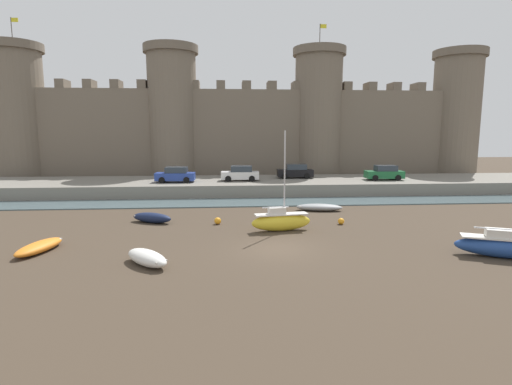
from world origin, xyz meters
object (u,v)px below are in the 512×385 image
rowboat_midflat_centre (147,257)px  rowboat_foreground_centre (319,207)px  sailboat_near_channel_left (508,246)px  rowboat_foreground_right (152,217)px  rowboat_midflat_right (39,247)px  mooring_buoy_near_shore (218,221)px  sailboat_foreground_left (281,221)px  car_quay_east (385,173)px  car_quay_west (240,174)px  car_quay_centre_east (295,171)px  car_quay_centre_west (176,175)px  mooring_buoy_near_channel (341,221)px

rowboat_midflat_centre → rowboat_foreground_centre: size_ratio=0.75×
sailboat_near_channel_left → rowboat_foreground_right: bearing=153.9°
rowboat_midflat_right → mooring_buoy_near_shore: rowboat_midflat_right is taller
rowboat_foreground_right → sailboat_foreground_left: size_ratio=0.50×
mooring_buoy_near_shore → car_quay_east: bearing=38.6°
sailboat_near_channel_left → car_quay_west: sailboat_near_channel_left is taller
rowboat_foreground_right → car_quay_east: (23.08, 13.68, 1.73)m
rowboat_foreground_right → sailboat_foreground_left: (9.12, -3.16, 0.32)m
rowboat_foreground_right → car_quay_west: 15.88m
rowboat_midflat_right → mooring_buoy_near_shore: bearing=31.6°
rowboat_midflat_centre → car_quay_centre_east: size_ratio=0.73×
car_quay_west → car_quay_centre_west: size_ratio=1.00×
mooring_buoy_near_shore → car_quay_west: car_quay_west is taller
mooring_buoy_near_shore → car_quay_east: size_ratio=0.12×
mooring_buoy_near_shore → mooring_buoy_near_channel: size_ratio=1.09×
rowboat_foreground_centre → mooring_buoy_near_channel: rowboat_foreground_centre is taller
rowboat_midflat_right → car_quay_west: car_quay_west is taller
sailboat_foreground_left → rowboat_foreground_centre: bearing=57.7°
mooring_buoy_near_shore → sailboat_foreground_left: bearing=-27.9°
rowboat_foreground_right → car_quay_centre_west: 13.53m
rowboat_midflat_right → sailboat_foreground_left: 14.55m
rowboat_foreground_centre → mooring_buoy_near_channel: (0.40, -5.08, -0.08)m
mooring_buoy_near_channel → sailboat_near_channel_left: bearing=-51.9°
rowboat_foreground_centre → car_quay_west: bearing=120.4°
rowboat_midflat_centre → car_quay_centre_east: bearing=65.0°
rowboat_foreground_centre → car_quay_east: (9.76, 10.21, 1.80)m
rowboat_foreground_centre → mooring_buoy_near_channel: 5.10m
mooring_buoy_near_channel → car_quay_west: (-6.66, 15.73, 1.89)m
rowboat_midflat_centre → rowboat_foreground_right: bearing=98.7°
rowboat_foreground_right → rowboat_foreground_centre: bearing=14.6°
rowboat_midflat_centre → sailboat_near_channel_left: sailboat_near_channel_left is taller
sailboat_near_channel_left → car_quay_centre_east: bearing=104.4°
sailboat_foreground_left → car_quay_centre_east: bearing=77.3°
rowboat_midflat_centre → rowboat_midflat_right: bearing=157.0°
rowboat_midflat_centre → rowboat_foreground_right: (-1.47, 9.62, -0.01)m
rowboat_foreground_right → car_quay_west: car_quay_west is taller
car_quay_centre_west → car_quay_west: bearing=5.8°
rowboat_midflat_centre → sailboat_near_channel_left: bearing=-0.9°
rowboat_midflat_centre → mooring_buoy_near_channel: (12.26, 8.01, -0.17)m
mooring_buoy_near_channel → car_quay_west: 17.18m
sailboat_near_channel_left → car_quay_east: sailboat_near_channel_left is taller
rowboat_foreground_right → car_quay_east: bearing=30.7°
mooring_buoy_near_shore → rowboat_foreground_centre: bearing=27.2°
sailboat_near_channel_left → car_quay_centre_east: sailboat_near_channel_left is taller
rowboat_midflat_right → car_quay_centre_west: size_ratio=0.89×
car_quay_west → car_quay_centre_east: bearing=18.3°
rowboat_midflat_right → car_quay_west: (12.00, 21.02, 1.81)m
rowboat_foreground_centre → car_quay_centre_east: 12.90m
rowboat_foreground_centre → car_quay_centre_east: (0.18, 12.77, 1.80)m
rowboat_midflat_right → mooring_buoy_near_channel: (18.65, 5.29, -0.08)m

